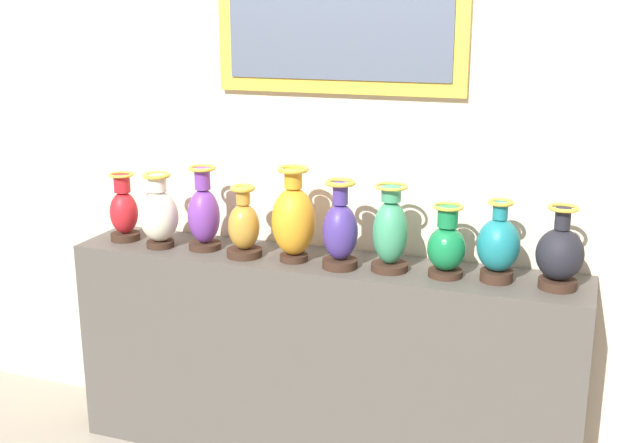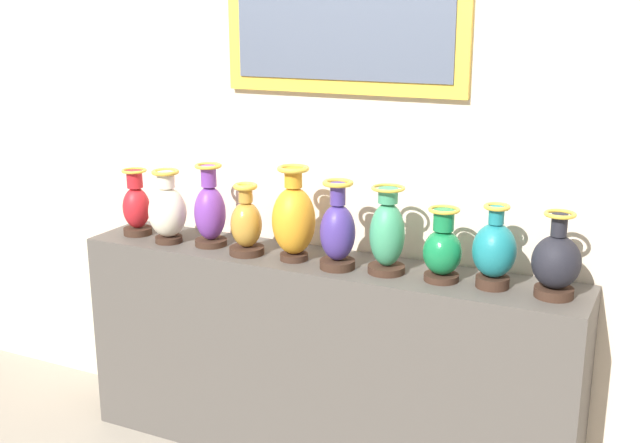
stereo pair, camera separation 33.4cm
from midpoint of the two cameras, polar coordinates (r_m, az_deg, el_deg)
The scene contains 12 objects.
display_shelf at distance 3.57m, azimuth 2.72°, elevation -10.31°, with size 2.30×0.39×0.97m, color #4C4742.
back_wall at distance 3.51m, azimuth 4.55°, elevation 4.91°, with size 4.73×0.14×2.76m.
vase_crimson at distance 3.81m, azimuth -10.92°, elevation 1.05°, with size 0.14×0.14×0.32m.
vase_ivory at distance 3.65m, azimuth -8.59°, elevation 0.78°, with size 0.18×0.18×0.35m.
vase_violet at distance 3.58m, azimuth -5.45°, elevation 0.70°, with size 0.15×0.15×0.38m.
vase_ochre at distance 3.44m, azimuth -2.68°, elevation -0.30°, with size 0.16×0.16×0.32m.
vase_amber at distance 3.34m, azimuth 0.91°, elevation 0.17°, with size 0.19×0.19×0.42m.
vase_indigo at distance 3.25m, azimuth 4.25°, elevation -0.80°, with size 0.15×0.15×0.38m.
vase_jade at distance 3.21m, azimuth 7.93°, elevation -0.98°, with size 0.16×0.16×0.37m.
vase_emerald at distance 3.17m, azimuth 11.99°, elevation -2.09°, with size 0.16×0.16×0.30m.
vase_teal at distance 3.14m, azimuth 15.68°, elevation -2.17°, with size 0.17×0.17×0.34m.
vase_onyx at distance 3.10m, azimuth 19.94°, elevation -2.89°, with size 0.18×0.18×0.33m.
Camera 2 is at (1.41, -2.90, 2.02)m, focal length 43.60 mm.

